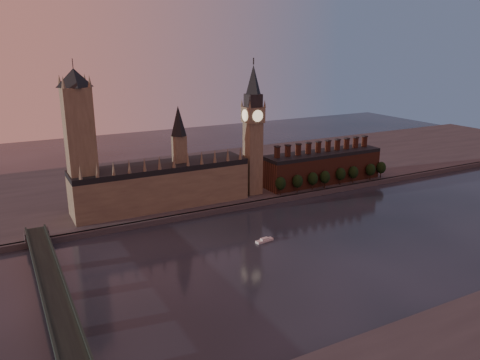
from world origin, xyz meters
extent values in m
plane|color=black|center=(0.00, 0.00, 0.00)|extent=(900.00, 900.00, 0.00)
cube|color=#46464B|center=(0.00, 90.00, 2.00)|extent=(900.00, 4.00, 4.00)
cube|color=#46464B|center=(0.00, 180.00, 2.00)|extent=(900.00, 180.00, 4.00)
cube|color=#7E765A|center=(-65.00, 115.00, 18.00)|extent=(130.00, 30.00, 28.00)
cube|color=black|center=(-65.00, 115.00, 34.00)|extent=(130.00, 30.00, 4.00)
cube|color=#7E765A|center=(-50.00, 115.00, 44.00)|extent=(9.00, 9.00, 24.00)
cone|color=black|center=(-50.00, 115.00, 67.00)|extent=(12.00, 12.00, 22.00)
cone|color=#7E765A|center=(-124.00, 101.00, 41.00)|extent=(2.60, 2.60, 10.00)
cone|color=#7E765A|center=(-113.27, 101.00, 41.00)|extent=(2.60, 2.60, 10.00)
cone|color=#7E765A|center=(-102.55, 101.00, 41.00)|extent=(2.60, 2.60, 10.00)
cone|color=#7E765A|center=(-91.82, 101.00, 41.00)|extent=(2.60, 2.60, 10.00)
cone|color=#7E765A|center=(-81.09, 101.00, 41.00)|extent=(2.60, 2.60, 10.00)
cone|color=#7E765A|center=(-70.36, 101.00, 41.00)|extent=(2.60, 2.60, 10.00)
cone|color=#7E765A|center=(-59.64, 101.00, 41.00)|extent=(2.60, 2.60, 10.00)
cone|color=#7E765A|center=(-48.91, 101.00, 41.00)|extent=(2.60, 2.60, 10.00)
cone|color=#7E765A|center=(-38.18, 101.00, 41.00)|extent=(2.60, 2.60, 10.00)
cone|color=#7E765A|center=(-27.45, 101.00, 41.00)|extent=(2.60, 2.60, 10.00)
cone|color=#7E765A|center=(-16.73, 101.00, 41.00)|extent=(2.60, 2.60, 10.00)
cone|color=#7E765A|center=(-6.00, 101.00, 41.00)|extent=(2.60, 2.60, 10.00)
cube|color=#7E765A|center=(-120.00, 115.00, 49.00)|extent=(18.00, 18.00, 90.00)
cone|color=black|center=(-120.00, 115.00, 100.00)|extent=(24.00, 24.00, 12.00)
cylinder|color=#232326|center=(-120.00, 115.00, 106.00)|extent=(0.50, 0.50, 12.00)
cone|color=#7E765A|center=(-128.00, 107.00, 98.00)|extent=(3.00, 3.00, 8.00)
cone|color=#7E765A|center=(-112.00, 107.00, 98.00)|extent=(3.00, 3.00, 8.00)
cone|color=#7E765A|center=(-128.00, 123.00, 98.00)|extent=(3.00, 3.00, 8.00)
cone|color=#7E765A|center=(-112.00, 123.00, 98.00)|extent=(3.00, 3.00, 8.00)
cube|color=#7E765A|center=(10.00, 110.00, 33.00)|extent=(12.00, 12.00, 58.00)
cube|color=#7E765A|center=(10.00, 110.00, 68.00)|extent=(14.00, 14.00, 12.00)
cube|color=#232326|center=(10.00, 110.00, 79.00)|extent=(11.00, 11.00, 10.00)
cone|color=black|center=(10.00, 110.00, 95.00)|extent=(13.00, 13.00, 22.00)
cylinder|color=#232326|center=(10.00, 110.00, 108.50)|extent=(1.00, 1.00, 5.00)
cylinder|color=beige|center=(10.00, 102.80, 68.00)|extent=(9.00, 0.50, 9.00)
cylinder|color=beige|center=(10.00, 117.20, 68.00)|extent=(9.00, 0.50, 9.00)
cylinder|color=beige|center=(2.80, 110.00, 68.00)|extent=(0.50, 9.00, 9.00)
cylinder|color=beige|center=(17.20, 110.00, 68.00)|extent=(0.50, 9.00, 9.00)
cone|color=#7E765A|center=(3.50, 103.50, 77.00)|extent=(2.00, 2.00, 6.00)
cone|color=#7E765A|center=(16.50, 103.50, 77.00)|extent=(2.00, 2.00, 6.00)
cone|color=#7E765A|center=(3.50, 116.50, 77.00)|extent=(2.00, 2.00, 6.00)
cone|color=#7E765A|center=(16.50, 116.50, 77.00)|extent=(2.00, 2.00, 6.00)
cube|color=#582F21|center=(80.00, 110.00, 16.00)|extent=(110.00, 25.00, 24.00)
cube|color=black|center=(80.00, 110.00, 29.50)|extent=(110.00, 25.00, 3.00)
cube|color=#582F21|center=(33.00, 110.00, 35.50)|extent=(3.50, 3.50, 9.00)
cube|color=#232326|center=(33.00, 110.00, 40.50)|extent=(4.20, 4.20, 1.00)
cube|color=#582F21|center=(43.44, 110.00, 35.50)|extent=(3.50, 3.50, 9.00)
cube|color=#232326|center=(43.44, 110.00, 40.50)|extent=(4.20, 4.20, 1.00)
cube|color=#582F21|center=(53.89, 110.00, 35.50)|extent=(3.50, 3.50, 9.00)
cube|color=#232326|center=(53.89, 110.00, 40.50)|extent=(4.20, 4.20, 1.00)
cube|color=#582F21|center=(64.33, 110.00, 35.50)|extent=(3.50, 3.50, 9.00)
cube|color=#232326|center=(64.33, 110.00, 40.50)|extent=(4.20, 4.20, 1.00)
cube|color=#582F21|center=(74.78, 110.00, 35.50)|extent=(3.50, 3.50, 9.00)
cube|color=#232326|center=(74.78, 110.00, 40.50)|extent=(4.20, 4.20, 1.00)
cube|color=#582F21|center=(85.22, 110.00, 35.50)|extent=(3.50, 3.50, 9.00)
cube|color=#232326|center=(85.22, 110.00, 40.50)|extent=(4.20, 4.20, 1.00)
cube|color=#582F21|center=(95.67, 110.00, 35.50)|extent=(3.50, 3.50, 9.00)
cube|color=#232326|center=(95.67, 110.00, 40.50)|extent=(4.20, 4.20, 1.00)
cube|color=#582F21|center=(106.11, 110.00, 35.50)|extent=(3.50, 3.50, 9.00)
cube|color=#232326|center=(106.11, 110.00, 40.50)|extent=(4.20, 4.20, 1.00)
cube|color=#582F21|center=(116.56, 110.00, 35.50)|extent=(3.50, 3.50, 9.00)
cube|color=#232326|center=(116.56, 110.00, 40.50)|extent=(4.20, 4.20, 1.00)
cube|color=#582F21|center=(127.00, 110.00, 35.50)|extent=(3.50, 3.50, 9.00)
cube|color=#232326|center=(127.00, 110.00, 40.50)|extent=(4.20, 4.20, 1.00)
cylinder|color=black|center=(27.54, 95.48, 7.00)|extent=(0.80, 0.80, 6.00)
ellipsoid|color=black|center=(27.54, 95.48, 13.50)|extent=(8.60, 8.60, 10.75)
cylinder|color=black|center=(43.32, 94.31, 7.00)|extent=(0.80, 0.80, 6.00)
ellipsoid|color=black|center=(43.32, 94.31, 13.50)|extent=(8.60, 8.60, 10.75)
cylinder|color=black|center=(58.82, 94.59, 7.00)|extent=(0.80, 0.80, 6.00)
ellipsoid|color=black|center=(58.82, 94.59, 13.50)|extent=(8.60, 8.60, 10.75)
cylinder|color=black|center=(70.62, 93.50, 7.00)|extent=(0.80, 0.80, 6.00)
ellipsoid|color=black|center=(70.62, 93.50, 13.50)|extent=(8.60, 8.60, 10.75)
cylinder|color=black|center=(88.85, 95.31, 7.00)|extent=(0.80, 0.80, 6.00)
ellipsoid|color=black|center=(88.85, 95.31, 13.50)|extent=(8.60, 8.60, 10.75)
cylinder|color=black|center=(102.36, 94.46, 7.00)|extent=(0.80, 0.80, 6.00)
ellipsoid|color=black|center=(102.36, 94.46, 13.50)|extent=(8.60, 8.60, 10.75)
cylinder|color=black|center=(121.70, 93.77, 7.00)|extent=(0.80, 0.80, 6.00)
ellipsoid|color=black|center=(121.70, 93.77, 13.50)|extent=(8.60, 8.60, 10.75)
cylinder|color=black|center=(135.36, 94.99, 7.00)|extent=(0.80, 0.80, 6.00)
ellipsoid|color=black|center=(135.36, 94.99, 13.50)|extent=(8.60, 8.60, 10.75)
cube|color=#1C2C27|center=(-155.00, -5.00, 9.00)|extent=(12.00, 200.00, 2.50)
cube|color=#1C2C27|center=(-160.50, -5.00, 10.90)|extent=(1.00, 200.00, 1.30)
cube|color=#1C2C27|center=(-149.50, -5.00, 10.90)|extent=(1.00, 200.00, 1.30)
cube|color=#46464B|center=(-155.00, 90.00, 7.00)|extent=(14.00, 8.00, 6.00)
cylinder|color=#232326|center=(-155.00, -17.00, 3.88)|extent=(8.00, 8.00, 7.75)
cylinder|color=#232326|center=(-155.00, 17.00, 3.88)|extent=(8.00, 8.00, 7.75)
cylinder|color=#232326|center=(-155.00, 51.00, 3.88)|extent=(8.00, 8.00, 7.75)
cylinder|color=#232326|center=(-155.00, 85.00, 3.88)|extent=(8.00, 8.00, 7.75)
cube|color=silver|center=(-27.20, 28.95, 0.70)|extent=(12.61, 5.10, 1.40)
cube|color=silver|center=(-27.20, 28.95, 1.92)|extent=(5.55, 3.30, 1.05)
camera|label=1|loc=(-170.26, -205.87, 120.16)|focal=35.00mm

